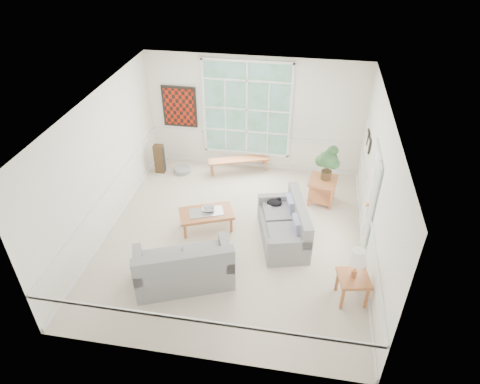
{
  "coord_description": "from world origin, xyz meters",
  "views": [
    {
      "loc": [
        1.31,
        -6.92,
        6.06
      ],
      "look_at": [
        0.1,
        0.2,
        1.05
      ],
      "focal_mm": 32.0,
      "sensor_mm": 36.0,
      "label": 1
    }
  ],
  "objects_px": {
    "loveseat_front": "(183,261)",
    "end_table": "(322,191)",
    "loveseat_right": "(283,223)",
    "coffee_table": "(207,220)",
    "side_table": "(352,288)"
  },
  "relations": [
    {
      "from": "loveseat_front",
      "to": "end_table",
      "type": "bearing_deg",
      "value": 28.58
    },
    {
      "from": "end_table",
      "to": "loveseat_front",
      "type": "bearing_deg",
      "value": -129.9
    },
    {
      "from": "loveseat_right",
      "to": "side_table",
      "type": "height_order",
      "value": "loveseat_right"
    },
    {
      "from": "loveseat_right",
      "to": "loveseat_front",
      "type": "distance_m",
      "value": 2.29
    },
    {
      "from": "loveseat_right",
      "to": "coffee_table",
      "type": "xyz_separation_m",
      "value": [
        -1.68,
        0.11,
        -0.24
      ]
    },
    {
      "from": "coffee_table",
      "to": "end_table",
      "type": "bearing_deg",
      "value": 7.89
    },
    {
      "from": "end_table",
      "to": "side_table",
      "type": "bearing_deg",
      "value": -79.05
    },
    {
      "from": "coffee_table",
      "to": "side_table",
      "type": "distance_m",
      "value": 3.41
    },
    {
      "from": "loveseat_front",
      "to": "side_table",
      "type": "height_order",
      "value": "loveseat_front"
    },
    {
      "from": "loveseat_right",
      "to": "loveseat_front",
      "type": "relative_size",
      "value": 0.93
    },
    {
      "from": "loveseat_front",
      "to": "loveseat_right",
      "type": "bearing_deg",
      "value": 19.18
    },
    {
      "from": "coffee_table",
      "to": "side_table",
      "type": "xyz_separation_m",
      "value": [
        3.04,
        -1.53,
        0.06
      ]
    },
    {
      "from": "loveseat_front",
      "to": "coffee_table",
      "type": "bearing_deg",
      "value": 66.4
    },
    {
      "from": "coffee_table",
      "to": "end_table",
      "type": "height_order",
      "value": "end_table"
    },
    {
      "from": "coffee_table",
      "to": "side_table",
      "type": "bearing_deg",
      "value": -48.86
    }
  ]
}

